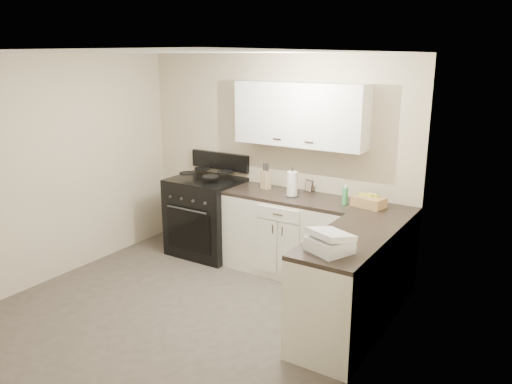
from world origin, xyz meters
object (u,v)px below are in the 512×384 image
Objects in this scene: paper_towel at (292,184)px; countertop_grill at (330,245)px; wicker_basket at (369,202)px; stove at (207,218)px; knife_block at (266,180)px.

countertop_grill is at bearing -51.16° from paper_towel.
paper_towel reaches higher than countertop_grill.
paper_towel is 0.88m from wicker_basket.
wicker_basket is (2.09, 0.07, 0.53)m from stove.
paper_towel is at bearing -175.58° from wicker_basket.
stove is 1.00m from knife_block.
knife_block reaches higher than countertop_grill.
knife_block is 1.30m from wicker_basket.
knife_block is at bearing 163.59° from paper_towel.
stove is 2.66m from countertop_grill.
countertop_grill reaches higher than wicker_basket.
paper_towel reaches higher than knife_block.
stove is 4.88× the size of knife_block.
stove is 3.37× the size of countertop_grill.
paper_towel is at bearing 152.07° from countertop_grill.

